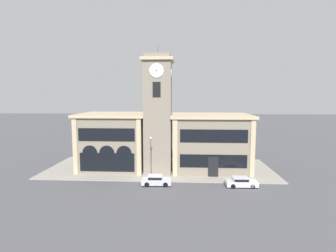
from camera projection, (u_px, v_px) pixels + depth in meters
The scene contains 8 objects.
ground_plane at pixel (155, 182), 37.17m from camera, with size 300.00×300.00×0.00m, color #4C4C51.
sidewalk_kerb at pixel (160, 168), 44.11m from camera, with size 37.01×14.00×0.15m.
clock_tower at pixel (158, 115), 40.78m from camera, with size 4.85×4.85×19.64m.
town_hall_left_wing at pixel (115, 141), 44.28m from camera, with size 11.23×10.10×9.31m.
town_hall_right_wing at pixel (210, 142), 43.42m from camera, with size 12.83×10.10×9.20m.
parked_car_near at pixel (156, 180), 35.80m from camera, with size 4.09×1.85×1.35m.
parked_car_mid at pixel (241, 182), 35.18m from camera, with size 4.21×1.91×1.31m.
street_lamp at pixel (151, 152), 37.24m from camera, with size 0.36×0.36×6.27m.
Camera 1 is at (3.79, -35.90, 12.05)m, focal length 28.00 mm.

